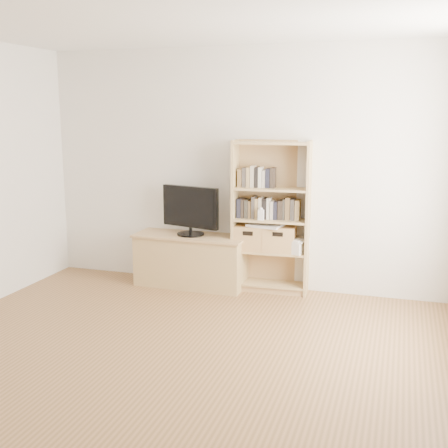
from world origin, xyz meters
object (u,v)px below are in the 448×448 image
at_px(baby_monitor, 261,215).
at_px(basket_left, 251,237).
at_px(tv_stand, 191,261).
at_px(bookshelf, 271,217).
at_px(television, 190,210).
at_px(laptop, 266,225).
at_px(basket_right, 280,239).

relative_size(baby_monitor, basket_left, 0.35).
bearing_deg(tv_stand, baby_monitor, -0.11).
xyz_separation_m(bookshelf, television, (-0.88, -0.08, 0.04)).
xyz_separation_m(basket_left, laptop, (0.16, -0.00, 0.15)).
bearing_deg(basket_right, laptop, -175.69).
xyz_separation_m(basket_right, laptop, (-0.15, -0.02, 0.14)).
relative_size(basket_left, basket_right, 0.97).
height_order(television, baby_monitor, television).
bearing_deg(laptop, tv_stand, -164.38).
distance_m(bookshelf, basket_left, 0.32).
bearing_deg(basket_left, baby_monitor, -33.08).
bearing_deg(laptop, bookshelf, 32.02).
xyz_separation_m(baby_monitor, basket_right, (0.19, 0.09, -0.26)).
height_order(baby_monitor, basket_left, baby_monitor).
xyz_separation_m(television, basket_left, (0.67, 0.07, -0.27)).
distance_m(tv_stand, basket_right, 1.03).
relative_size(tv_stand, bookshelf, 0.74).
relative_size(tv_stand, television, 1.73).
xyz_separation_m(bookshelf, basket_left, (-0.22, -0.02, -0.23)).
bearing_deg(basket_left, basket_right, 1.08).
xyz_separation_m(tv_stand, bookshelf, (0.88, 0.08, 0.53)).
distance_m(tv_stand, television, 0.58).
bearing_deg(basket_left, television, -175.95).
height_order(bookshelf, laptop, bookshelf).
bearing_deg(basket_left, bookshelf, 2.28).
xyz_separation_m(baby_monitor, basket_left, (-0.13, 0.08, -0.27)).
height_order(tv_stand, baby_monitor, baby_monitor).
xyz_separation_m(baby_monitor, laptop, (0.03, 0.07, -0.12)).
bearing_deg(basket_left, tv_stand, -175.95).
relative_size(bookshelf, television, 2.33).
height_order(baby_monitor, basket_right, baby_monitor).
height_order(television, laptop, television).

